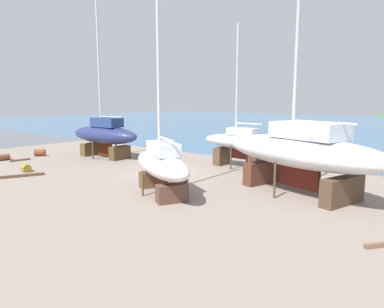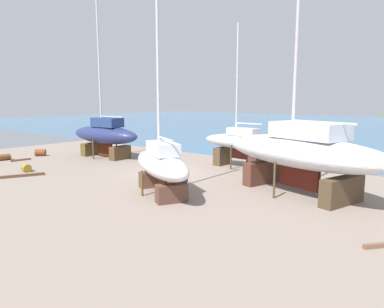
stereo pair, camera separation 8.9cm
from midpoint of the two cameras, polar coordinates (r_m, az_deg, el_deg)
ground_plane at (r=23.49m, az=-7.68°, el=-3.87°), size 43.81×43.81×0.00m
sea_water at (r=74.32m, az=26.03°, el=4.03°), size 175.23×92.37×0.01m
sailboat_mid_port at (r=20.00m, az=17.27°, el=0.49°), size 11.28×6.43×17.87m
sailboat_far_slipway at (r=32.19m, az=-14.25°, el=3.12°), size 8.03×2.82×14.21m
sailboat_large_starboard at (r=19.05m, az=-5.15°, el=-1.69°), size 6.96×4.97×11.26m
sailboat_small_center at (r=26.70m, az=7.72°, el=1.81°), size 6.72×2.38×10.73m
worker at (r=18.60m, az=-1.34°, el=-4.38°), size 0.50×0.41×1.72m
barrel_tipped_right at (r=35.10m, az=-23.78°, el=0.20°), size 1.06×1.07×0.62m
barrel_rust_mid at (r=27.88m, az=-25.70°, el=-2.07°), size 0.88×0.69×0.57m
barrel_tipped_left at (r=33.96m, az=-28.57°, el=-0.47°), size 0.61×0.94×0.53m
timber_long_aft at (r=26.16m, az=-26.19°, el=-3.21°), size 1.28×2.64×0.18m
timber_plank_near at (r=33.02m, az=-26.44°, el=-0.89°), size 0.29×1.65×0.16m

